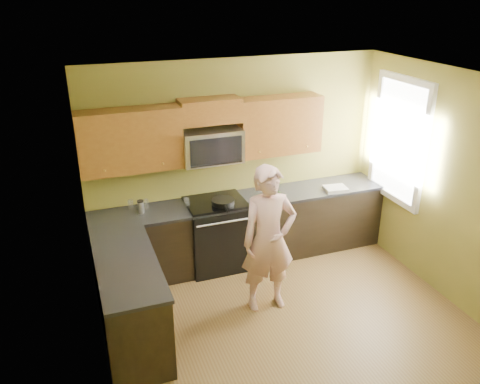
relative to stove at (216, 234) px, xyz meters
name	(u,v)px	position (x,y,z in m)	size (l,w,h in m)	color
floor	(298,334)	(0.40, -1.68, -0.47)	(4.00, 4.00, 0.00)	brown
ceiling	(312,87)	(0.40, -1.68, 2.23)	(4.00, 4.00, 0.00)	white
wall_back	(236,160)	(0.40, 0.32, 0.88)	(4.00, 4.00, 0.00)	olive
wall_front	(449,358)	(0.40, -3.67, 0.88)	(4.00, 4.00, 0.00)	olive
wall_left	(96,261)	(-1.60, -1.68, 0.88)	(4.00, 4.00, 0.00)	olive
wall_right	(465,196)	(2.40, -1.68, 0.88)	(4.00, 4.00, 0.00)	olive
cabinet_back_run	(244,230)	(0.40, 0.02, -0.03)	(4.00, 0.60, 0.88)	black
cabinet_left_run	(130,302)	(-1.30, -1.08, -0.03)	(0.60, 1.60, 0.88)	black
countertop_back	(244,200)	(0.40, 0.01, 0.43)	(4.00, 0.62, 0.04)	black
countertop_left	(127,264)	(-1.29, -1.08, 0.43)	(0.62, 1.60, 0.04)	black
stove	(216,234)	(0.00, 0.00, 0.00)	(0.76, 0.65, 0.95)	black
microwave	(212,162)	(0.00, 0.12, 0.97)	(0.76, 0.40, 0.42)	silver
upper_cab_left	(133,170)	(-0.99, 0.16, 0.97)	(1.22, 0.33, 0.75)	brown
upper_cab_right	(278,153)	(0.94, 0.16, 0.97)	(1.12, 0.33, 0.75)	brown
upper_cab_over_mw	(210,111)	(0.00, 0.16, 1.62)	(0.76, 0.33, 0.30)	brown
window	(399,140)	(2.38, -0.48, 1.17)	(0.06, 1.06, 1.66)	white
woman	(269,240)	(0.29, -1.06, 0.40)	(0.64, 0.42, 1.75)	#CB6B65
frying_pan	(223,204)	(0.06, -0.12, 0.47)	(0.29, 0.51, 0.07)	black
butter_tub	(276,197)	(0.82, -0.10, 0.45)	(0.12, 0.12, 0.09)	#D2D638
toast_slice	(266,198)	(0.68, -0.08, 0.45)	(0.11, 0.11, 0.01)	#B27F47
napkin_a	(265,198)	(0.64, -0.14, 0.48)	(0.11, 0.12, 0.06)	silver
napkin_b	(273,196)	(0.76, -0.12, 0.48)	(0.12, 0.13, 0.07)	silver
dish_towel	(336,189)	(1.67, -0.17, 0.47)	(0.30, 0.24, 0.05)	silver
travel_mug	(141,213)	(-0.95, 0.04, 0.45)	(0.08, 0.08, 0.17)	silver
glass_a	(146,204)	(-0.87, 0.16, 0.51)	(0.07, 0.07, 0.12)	silver
glass_b	(131,204)	(-1.05, 0.21, 0.51)	(0.07, 0.07, 0.12)	silver
glass_c	(187,203)	(-0.38, 0.02, 0.51)	(0.07, 0.07, 0.12)	silver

